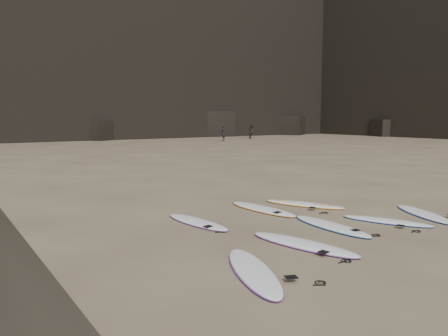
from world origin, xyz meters
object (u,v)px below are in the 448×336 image
object	(u,v)px
person_b	(252,132)
surfboard_4	(424,214)
surfboard_2	(331,226)
surfboard_5	(197,222)
surfboard_0	(253,271)
person_a	(223,133)
surfboard_3	(387,221)
surfboard_1	(303,244)
surfboard_7	(304,204)
surfboard_6	(262,209)

from	to	relation	value
person_b	surfboard_4	bearing A→B (deg)	-154.67
surfboard_2	surfboard_5	bearing A→B (deg)	142.38
surfboard_0	person_a	bearing A→B (deg)	78.63
surfboard_0	surfboard_3	size ratio (longest dim) A/B	1.14
surfboard_1	surfboard_0	bearing A→B (deg)	-171.76
person_b	surfboard_2	bearing A→B (deg)	-158.53
surfboard_2	surfboard_1	bearing A→B (deg)	-152.58
surfboard_5	surfboard_7	distance (m)	4.02
surfboard_0	surfboard_2	xyz separation A→B (m)	(3.66, 1.49, -0.00)
surfboard_1	person_a	world-z (taller)	person_a
surfboard_4	surfboard_3	bearing A→B (deg)	-156.70
surfboard_0	surfboard_1	bearing A→B (deg)	42.23
person_a	surfboard_5	bearing A→B (deg)	-5.47
person_a	person_b	distance (m)	6.89
surfboard_7	person_b	xyz separation A→B (m)	(24.70, 34.84, 0.83)
surfboard_5	person_a	xyz separation A→B (m)	(22.43, 32.16, 0.89)
person_b	person_a	bearing A→B (deg)	170.56
person_b	surfboard_6	bearing A→B (deg)	-160.66
surfboard_0	surfboard_5	xyz separation A→B (m)	(1.04, 3.78, -0.00)
surfboard_0	surfboard_4	bearing A→B (deg)	29.76
surfboard_1	surfboard_2	size ratio (longest dim) A/B	1.04
surfboard_1	surfboard_4	xyz separation A→B (m)	(5.00, 0.25, -0.00)
surfboard_3	surfboard_6	xyz separation A→B (m)	(-1.81, 3.05, 0.01)
surfboard_1	surfboard_5	size ratio (longest dim) A/B	1.12
person_a	person_b	size ratio (longest dim) A/B	1.06
surfboard_7	person_a	bearing A→B (deg)	34.86
person_a	person_b	world-z (taller)	person_a
surfboard_3	surfboard_6	size ratio (longest dim) A/B	0.86
surfboard_2	surfboard_6	size ratio (longest dim) A/B	0.96
surfboard_4	surfboard_6	size ratio (longest dim) A/B	0.94
surfboard_3	surfboard_5	size ratio (longest dim) A/B	0.96
surfboard_5	person_b	bearing A→B (deg)	43.79
surfboard_1	surfboard_7	distance (m)	4.46
surfboard_5	surfboard_7	world-z (taller)	surfboard_7
person_a	person_b	bearing A→B (deg)	143.50
surfboard_3	surfboard_4	size ratio (longest dim) A/B	0.92
surfboard_4	surfboard_5	bearing A→B (deg)	-179.89
surfboard_4	person_b	bearing A→B (deg)	84.43
surfboard_7	surfboard_6	bearing A→B (deg)	147.97
surfboard_3	surfboard_0	bearing A→B (deg)	167.14
surfboard_2	surfboard_5	xyz separation A→B (m)	(-2.62, 2.29, -0.00)
surfboard_2	surfboard_3	world-z (taller)	surfboard_2
surfboard_1	surfboard_4	size ratio (longest dim) A/B	1.07
surfboard_6	person_a	distance (m)	37.60
surfboard_3	surfboard_1	bearing A→B (deg)	161.43
surfboard_3	surfboard_7	distance (m)	2.87
surfboard_0	surfboard_5	bearing A→B (deg)	96.33
surfboard_4	surfboard_6	world-z (taller)	surfboard_6
surfboard_0	surfboard_6	size ratio (longest dim) A/B	0.99
surfboard_5	person_a	size ratio (longest dim) A/B	1.30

